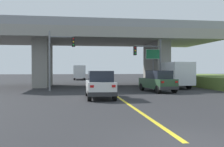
% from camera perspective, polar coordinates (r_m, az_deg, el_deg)
% --- Properties ---
extents(ground, '(160.00, 160.00, 0.00)m').
position_cam_1_polar(ground, '(32.53, -2.42, -2.80)').
color(ground, '#2B2B2D').
extents(overpass_bridge, '(28.08, 10.89, 7.66)m').
position_cam_1_polar(overpass_bridge, '(32.62, -2.43, 6.61)').
color(overpass_bridge, gray).
rests_on(overpass_bridge, ground).
extents(lane_divider_stripe, '(0.20, 22.91, 0.01)m').
position_cam_1_polar(lane_divider_stripe, '(18.69, 1.71, -5.58)').
color(lane_divider_stripe, yellow).
rests_on(lane_divider_stripe, ground).
extents(suv_lead, '(1.95, 4.50, 2.02)m').
position_cam_1_polar(suv_lead, '(18.50, -2.74, -2.51)').
color(suv_lead, silver).
rests_on(suv_lead, ground).
extents(suv_crossing, '(2.59, 4.81, 2.02)m').
position_cam_1_polar(suv_crossing, '(24.27, 10.28, -1.71)').
color(suv_crossing, '#2D4C33').
rests_on(suv_crossing, ground).
extents(box_truck, '(2.33, 7.50, 2.89)m').
position_cam_1_polar(box_truck, '(30.01, 13.53, -0.18)').
color(box_truck, silver).
rests_on(box_truck, ground).
extents(traffic_signal_nearside, '(3.04, 0.36, 5.33)m').
position_cam_1_polar(traffic_signal_nearside, '(27.30, 8.82, 3.50)').
color(traffic_signal_nearside, '#56595E').
rests_on(traffic_signal_nearside, ground).
extents(traffic_signal_farside, '(2.58, 0.36, 5.91)m').
position_cam_1_polar(traffic_signal_farside, '(25.52, -12.14, 4.59)').
color(traffic_signal_farside, slate).
rests_on(traffic_signal_farside, ground).
extents(highway_sign, '(1.83, 0.17, 4.67)m').
position_cam_1_polar(highway_sign, '(30.39, 9.30, 3.50)').
color(highway_sign, slate).
rests_on(highway_sign, ground).
extents(semi_truck_distant, '(2.33, 7.48, 2.89)m').
position_cam_1_polar(semi_truck_distant, '(52.54, -7.38, 0.31)').
color(semi_truck_distant, silver).
rests_on(semi_truck_distant, ground).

